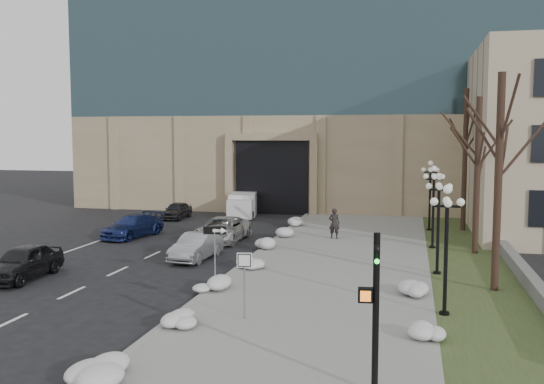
{
  "coord_description": "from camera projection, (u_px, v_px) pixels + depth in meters",
  "views": [
    {
      "loc": [
        7.03,
        -15.95,
        6.54
      ],
      "look_at": [
        -0.03,
        14.73,
        3.5
      ],
      "focal_mm": 40.0,
      "sensor_mm": 36.0,
      "label": 1
    }
  ],
  "objects": [
    {
      "name": "ground",
      "position": [
        160.0,
        358.0,
        17.67
      ],
      "size": [
        160.0,
        160.0,
        0.0
      ],
      "primitive_type": "plane",
      "color": "black",
      "rests_on": "ground"
    },
    {
      "name": "car_d",
      "position": [
        222.0,
        230.0,
        36.74
      ],
      "size": [
        2.52,
        5.35,
        1.48
      ],
      "primitive_type": "imported",
      "rotation": [
        0.0,
        0.0,
        -0.01
      ],
      "color": "silver",
      "rests_on": "ground"
    },
    {
      "name": "tree_near",
      "position": [
        499.0,
        151.0,
        24.47
      ],
      "size": [
        3.2,
        3.2,
        9.0
      ],
      "color": "black",
      "rests_on": "ground"
    },
    {
      "name": "snow_clump_i",
      "position": [
        417.0,
        289.0,
        24.37
      ],
      "size": [
        1.1,
        1.6,
        0.36
      ],
      "primitive_type": "ellipsoid",
      "color": "silver",
      "rests_on": "sidewalk"
    },
    {
      "name": "one_way_sign",
      "position": [
        218.0,
        238.0,
        25.22
      ],
      "size": [
        1.01,
        0.29,
        2.68
      ],
      "rotation": [
        0.0,
        0.0,
        0.11
      ],
      "color": "slate",
      "rests_on": "ground"
    },
    {
      "name": "snow_clump_f",
      "position": [
        281.0,
        233.0,
        38.01
      ],
      "size": [
        1.1,
        1.6,
        0.36
      ],
      "primitive_type": "ellipsoid",
      "color": "silver",
      "rests_on": "sidewalk"
    },
    {
      "name": "lamppost_a",
      "position": [
        447.0,
        232.0,
        21.34
      ],
      "size": [
        1.18,
        1.18,
        4.76
      ],
      "color": "black",
      "rests_on": "ground"
    },
    {
      "name": "stone_wall",
      "position": [
        510.0,
        257.0,
        30.48
      ],
      "size": [
        0.5,
        30.0,
        0.7
      ],
      "primitive_type": "cube",
      "color": "slate",
      "rests_on": "ground"
    },
    {
      "name": "tree_mid",
      "position": [
        478.0,
        153.0,
        32.26
      ],
      "size": [
        3.2,
        3.2,
        8.5
      ],
      "color": "black",
      "rests_on": "ground"
    },
    {
      "name": "lamppost_b",
      "position": [
        439.0,
        210.0,
        27.65
      ],
      "size": [
        1.18,
        1.18,
        4.76
      ],
      "color": "black",
      "rests_on": "ground"
    },
    {
      "name": "snow_clump_c",
      "position": [
        211.0,
        287.0,
        24.65
      ],
      "size": [
        1.1,
        1.6,
        0.36
      ],
      "primitive_type": "ellipsoid",
      "color": "silver",
      "rests_on": "sidewalk"
    },
    {
      "name": "snow_clump_e",
      "position": [
        264.0,
        246.0,
        33.59
      ],
      "size": [
        1.1,
        1.6,
        0.36
      ],
      "primitive_type": "ellipsoid",
      "color": "silver",
      "rests_on": "sidewalk"
    },
    {
      "name": "lamppost_c",
      "position": [
        434.0,
        196.0,
        33.95
      ],
      "size": [
        1.18,
        1.18,
        4.76
      ],
      "color": "black",
      "rests_on": "ground"
    },
    {
      "name": "curb",
      "position": [
        251.0,
        259.0,
        31.47
      ],
      "size": [
        0.3,
        40.0,
        0.14
      ],
      "primitive_type": "cube",
      "color": "gray",
      "rests_on": "ground"
    },
    {
      "name": "office_tower",
      "position": [
        319.0,
        10.0,
        58.62
      ],
      "size": [
        40.0,
        24.7,
        36.0
      ],
      "color": "tan",
      "rests_on": "ground"
    },
    {
      "name": "car_e",
      "position": [
        177.0,
        210.0,
        46.63
      ],
      "size": [
        1.61,
        3.81,
        1.29
      ],
      "primitive_type": "imported",
      "rotation": [
        0.0,
        0.0,
        0.03
      ],
      "color": "#29282D",
      "rests_on": "ground"
    },
    {
      "name": "car_a",
      "position": [
        23.0,
        262.0,
        27.25
      ],
      "size": [
        1.93,
        4.57,
        1.54
      ],
      "primitive_type": "imported",
      "rotation": [
        0.0,
        0.0,
        0.02
      ],
      "color": "black",
      "rests_on": "ground"
    },
    {
      "name": "snow_clump_h",
      "position": [
        432.0,
        331.0,
        19.2
      ],
      "size": [
        1.1,
        1.6,
        0.36
      ],
      "primitive_type": "ellipsoid",
      "color": "silver",
      "rests_on": "sidewalk"
    },
    {
      "name": "traffic_signal",
      "position": [
        374.0,
        317.0,
        14.89
      ],
      "size": [
        0.71,
        0.94,
        4.14
      ],
      "rotation": [
        0.0,
        0.0,
        0.1
      ],
      "color": "black",
      "rests_on": "ground"
    },
    {
      "name": "snow_clump_d",
      "position": [
        251.0,
        264.0,
        29.0
      ],
      "size": [
        1.1,
        1.6,
        0.36
      ],
      "primitive_type": "ellipsoid",
      "color": "silver",
      "rests_on": "sidewalk"
    },
    {
      "name": "lamppost_d",
      "position": [
        430.0,
        186.0,
        40.26
      ],
      "size": [
        1.18,
        1.18,
        4.76
      ],
      "color": "black",
      "rests_on": "ground"
    },
    {
      "name": "grass_strip",
      "position": [
        472.0,
        269.0,
        29.01
      ],
      "size": [
        4.0,
        40.0,
        0.1
      ],
      "primitive_type": "cube",
      "color": "#364422",
      "rests_on": "ground"
    },
    {
      "name": "car_b",
      "position": [
        196.0,
        247.0,
        31.45
      ],
      "size": [
        1.74,
        4.26,
        1.37
      ],
      "primitive_type": "imported",
      "rotation": [
        0.0,
        0.0,
        -0.07
      ],
      "color": "#929499",
      "rests_on": "ground"
    },
    {
      "name": "keep_sign",
      "position": [
        244.0,
        271.0,
        20.93
      ],
      "size": [
        0.52,
        0.14,
        2.44
      ],
      "rotation": [
        0.0,
        0.0,
        0.18
      ],
      "color": "slate",
      "rests_on": "ground"
    },
    {
      "name": "snow_clump_g",
      "position": [
        298.0,
        224.0,
        42.12
      ],
      "size": [
        1.1,
        1.6,
        0.36
      ],
      "primitive_type": "ellipsoid",
      "color": "silver",
      "rests_on": "sidewalk"
    },
    {
      "name": "snow_clump_b",
      "position": [
        179.0,
        321.0,
        20.2
      ],
      "size": [
        1.1,
        1.6,
        0.36
      ],
      "primitive_type": "ellipsoid",
      "color": "silver",
      "rests_on": "sidewalk"
    },
    {
      "name": "pedestrian",
      "position": [
        334.0,
        223.0,
        37.1
      ],
      "size": [
        0.72,
        0.51,
        1.87
      ],
      "primitive_type": "imported",
      "rotation": [
        0.0,
        0.0,
        3.05
      ],
      "color": "black",
      "rests_on": "sidewalk"
    },
    {
      "name": "sidewalk",
      "position": [
        337.0,
        263.0,
        30.46
      ],
      "size": [
        9.0,
        40.0,
        0.12
      ],
      "primitive_type": "cube",
      "color": "gray",
      "rests_on": "ground"
    },
    {
      "name": "car_c",
      "position": [
        133.0,
        226.0,
        38.34
      ],
      "size": [
        2.94,
        5.16,
        1.41
      ],
      "primitive_type": "imported",
      "rotation": [
        0.0,
        0.0,
        -0.21
      ],
      "color": "navy",
      "rests_on": "ground"
    },
    {
      "name": "tree_far",
      "position": [
        465.0,
        140.0,
        39.96
      ],
      "size": [
        3.2,
        3.2,
        9.5
      ],
      "color": "black",
      "rests_on": "ground"
    },
    {
      "name": "snow_clump_a",
      "position": [
        97.0,
        375.0,
        15.67
      ],
      "size": [
        1.1,
        1.6,
        0.36
      ],
      "primitive_type": "ellipsoid",
      "color": "silver",
      "rests_on": "sidewalk"
    },
    {
      "name": "box_truck",
      "position": [
        243.0,
        205.0,
        48.34
      ],
      "size": [
        2.84,
        5.94,
        1.81
      ],
      "rotation": [
        0.0,
        0.0,
        0.16
      ],
      "color": "silver",
      "rests_on": "ground"
    }
  ]
}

